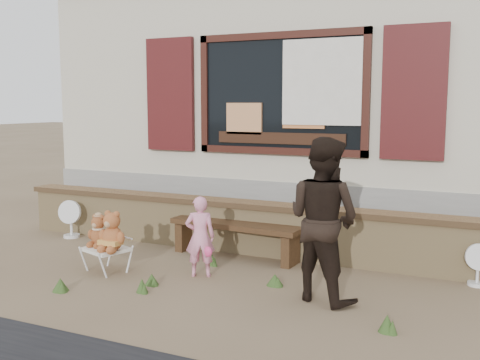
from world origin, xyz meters
The scene contains 12 objects.
ground centered at (0.00, 0.00, 0.00)m, with size 80.00×80.00×0.00m, color brown.
shopfront centered at (0.00, 4.49, 2.00)m, with size 8.04×5.13×4.00m.
brick_wall centered at (0.00, 1.00, 0.34)m, with size 7.10×0.36×0.67m.
bench centered at (-0.12, 0.72, 0.32)m, with size 1.75×0.50×0.44m.
folding_chair centered at (-1.19, -0.46, 0.26)m, with size 0.56×0.53×0.28m.
teddy_bear_left centered at (-1.32, -0.42, 0.47)m, with size 0.28×0.24×0.38m, color brown, non-canonical shape.
teddy_bear_right centered at (-1.06, -0.51, 0.51)m, with size 0.34×0.29×0.46m, color brown, non-canonical shape.
child centered at (-0.14, -0.15, 0.45)m, with size 0.33×0.22×0.91m, color pink.
adult centered at (1.31, -0.30, 0.80)m, with size 0.78×0.61×1.60m, color black.
fan_left centered at (-2.71, 0.67, 0.27)m, with size 0.35×0.23×0.55m.
fan_right centered at (2.68, 0.79, 0.23)m, with size 0.30×0.19×0.46m.
grass_tufts centered at (-0.24, -0.60, 0.07)m, with size 4.55×1.67×0.15m.
Camera 1 is at (2.82, -5.48, 1.91)m, focal length 42.00 mm.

